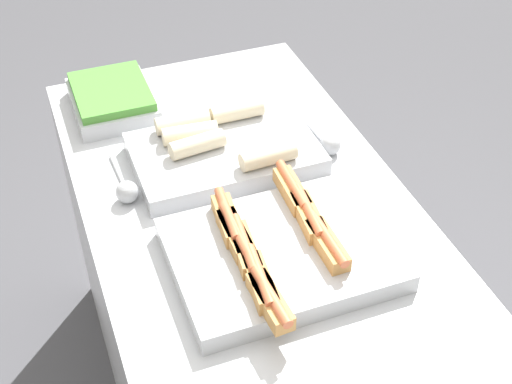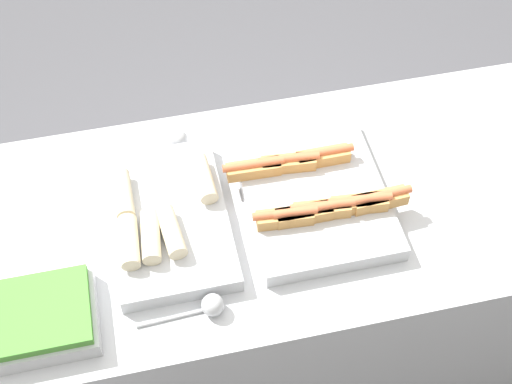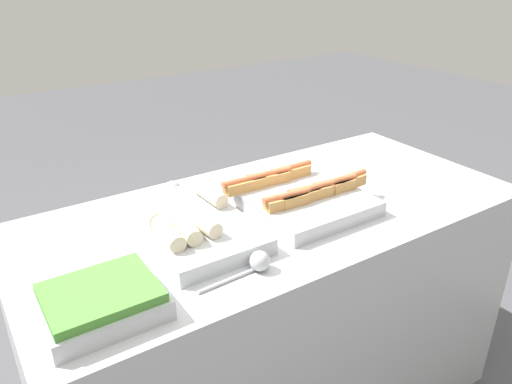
{
  "view_description": "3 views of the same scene",
  "coord_description": "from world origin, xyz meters",
  "px_view_note": "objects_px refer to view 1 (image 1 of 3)",
  "views": [
    {
      "loc": [
        1.1,
        -0.44,
        2.06
      ],
      "look_at": [
        -0.08,
        0.0,
        0.99
      ],
      "focal_mm": 50.0,
      "sensor_mm": 36.0,
      "label": 1
    },
    {
      "loc": [
        -0.32,
        -1.1,
        2.46
      ],
      "look_at": [
        -0.08,
        0.0,
        0.99
      ],
      "focal_mm": 50.0,
      "sensor_mm": 36.0,
      "label": 2
    },
    {
      "loc": [
        -0.87,
        -1.2,
        1.67
      ],
      "look_at": [
        -0.08,
        0.0,
        0.99
      ],
      "focal_mm": 35.0,
      "sensor_mm": 36.0,
      "label": 3
    }
  ],
  "objects_px": {
    "tray_side_front": "(112,99)",
    "serving_spoon_near": "(126,190)",
    "tray_wraps": "(223,150)",
    "tray_hotdogs": "(279,251)",
    "serving_spoon_far": "(329,144)"
  },
  "relations": [
    {
      "from": "serving_spoon_near",
      "to": "serving_spoon_far",
      "type": "bearing_deg",
      "value": 90.11
    },
    {
      "from": "tray_side_front",
      "to": "serving_spoon_near",
      "type": "bearing_deg",
      "value": -7.06
    },
    {
      "from": "serving_spoon_near",
      "to": "serving_spoon_far",
      "type": "relative_size",
      "value": 1.01
    },
    {
      "from": "tray_side_front",
      "to": "serving_spoon_near",
      "type": "xyz_separation_m",
      "value": [
        0.4,
        -0.05,
        -0.01
      ]
    },
    {
      "from": "tray_hotdogs",
      "to": "serving_spoon_far",
      "type": "height_order",
      "value": "tray_hotdogs"
    },
    {
      "from": "tray_wraps",
      "to": "serving_spoon_far",
      "type": "xyz_separation_m",
      "value": [
        0.06,
        0.28,
        -0.01
      ]
    },
    {
      "from": "tray_hotdogs",
      "to": "serving_spoon_near",
      "type": "distance_m",
      "value": 0.43
    },
    {
      "from": "tray_wraps",
      "to": "tray_side_front",
      "type": "distance_m",
      "value": 0.4
    },
    {
      "from": "tray_wraps",
      "to": "tray_side_front",
      "type": "height_order",
      "value": "tray_wraps"
    },
    {
      "from": "tray_side_front",
      "to": "serving_spoon_near",
      "type": "distance_m",
      "value": 0.4
    },
    {
      "from": "tray_wraps",
      "to": "serving_spoon_near",
      "type": "bearing_deg",
      "value": -76.91
    },
    {
      "from": "tray_side_front",
      "to": "tray_hotdogs",
      "type": "bearing_deg",
      "value": 16.62
    },
    {
      "from": "serving_spoon_far",
      "to": "serving_spoon_near",
      "type": "bearing_deg",
      "value": -89.89
    },
    {
      "from": "serving_spoon_near",
      "to": "tray_side_front",
      "type": "bearing_deg",
      "value": 172.94
    },
    {
      "from": "serving_spoon_near",
      "to": "serving_spoon_far",
      "type": "height_order",
      "value": "same"
    }
  ]
}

